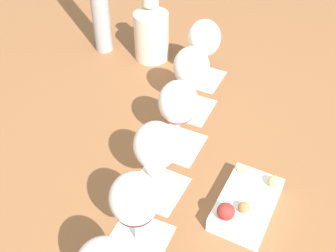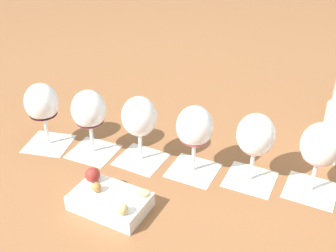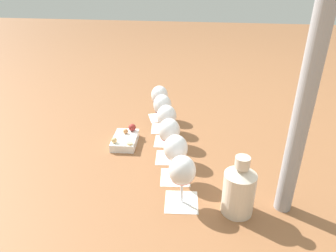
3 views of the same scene
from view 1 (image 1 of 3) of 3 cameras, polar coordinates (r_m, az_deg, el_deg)
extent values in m
plane|color=brown|center=(0.89, -0.17, -5.15)|extent=(8.00, 8.00, 0.00)
cube|color=silver|center=(1.13, 4.60, 6.55)|extent=(0.12, 0.12, 0.00)
cube|color=silver|center=(1.03, 2.96, 2.49)|extent=(0.12, 0.12, 0.00)
cube|color=silver|center=(0.93, 1.28, -2.51)|extent=(0.12, 0.12, 0.00)
cube|color=silver|center=(0.85, -1.52, -8.39)|extent=(0.12, 0.11, 0.00)
cube|color=silver|center=(0.78, -4.07, -15.22)|extent=(0.12, 0.12, 0.00)
cylinder|color=white|center=(1.13, 4.61, 6.71)|extent=(0.07, 0.07, 0.01)
cylinder|color=white|center=(1.11, 4.72, 8.35)|extent=(0.01, 0.01, 0.07)
ellipsoid|color=white|center=(1.07, 4.95, 11.79)|extent=(0.08, 0.08, 0.09)
ellipsoid|color=pink|center=(1.08, 4.86, 10.56)|extent=(0.07, 0.07, 0.03)
cylinder|color=white|center=(1.03, 2.96, 2.65)|extent=(0.07, 0.07, 0.01)
cylinder|color=white|center=(1.00, 3.04, 4.37)|extent=(0.01, 0.01, 0.07)
ellipsoid|color=white|center=(0.96, 3.21, 8.01)|extent=(0.08, 0.08, 0.09)
ellipsoid|color=#DA606A|center=(0.97, 3.15, 6.81)|extent=(0.07, 0.07, 0.03)
cylinder|color=white|center=(0.93, 1.28, -2.34)|extent=(0.07, 0.07, 0.01)
cylinder|color=white|center=(0.90, 1.32, -0.57)|extent=(0.01, 0.01, 0.07)
ellipsoid|color=white|center=(0.85, 1.40, 3.23)|extent=(0.08, 0.08, 0.09)
ellipsoid|color=#9F2A34|center=(0.87, 1.37, 1.83)|extent=(0.07, 0.07, 0.03)
cylinder|color=white|center=(0.85, -1.52, -8.23)|extent=(0.07, 0.07, 0.01)
cylinder|color=white|center=(0.82, -1.57, -6.48)|extent=(0.01, 0.01, 0.07)
ellipsoid|color=white|center=(0.76, -1.68, -2.64)|extent=(0.08, 0.08, 0.09)
ellipsoid|color=maroon|center=(0.78, -1.65, -3.89)|extent=(0.07, 0.07, 0.04)
cylinder|color=white|center=(0.78, -4.09, -15.07)|extent=(0.07, 0.07, 0.01)
cylinder|color=white|center=(0.74, -4.23, -13.43)|extent=(0.01, 0.01, 0.07)
ellipsoid|color=white|center=(0.68, -4.56, -9.77)|extent=(0.08, 0.08, 0.09)
ellipsoid|color=#4B1322|center=(0.71, -4.43, -11.25)|extent=(0.07, 0.07, 0.02)
cylinder|color=beige|center=(1.18, -2.26, 12.07)|extent=(0.09, 0.09, 0.13)
cone|color=beige|center=(1.14, -2.37, 15.52)|extent=(0.09, 0.09, 0.02)
cube|color=white|center=(0.82, 10.59, -10.39)|extent=(0.17, 0.11, 0.03)
sphere|color=#B2703D|center=(0.78, 10.24, -10.80)|extent=(0.02, 0.02, 0.02)
sphere|color=#DBB775|center=(0.83, 14.19, -7.28)|extent=(0.02, 0.02, 0.02)
cylinder|color=#DBB775|center=(0.84, 10.05, -5.86)|extent=(0.02, 0.02, 0.01)
sphere|color=maroon|center=(0.76, 7.84, -11.40)|extent=(0.03, 0.03, 0.03)
camera|label=2|loc=(1.01, 58.50, 21.35)|focal=45.00mm
camera|label=3|loc=(1.64, 19.71, 39.62)|focal=32.00mm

